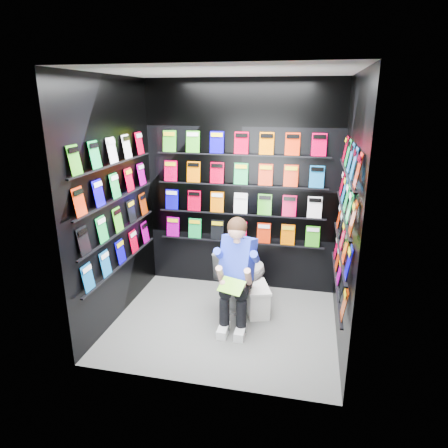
# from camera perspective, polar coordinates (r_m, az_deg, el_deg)

# --- Properties ---
(floor) EXTENTS (2.40, 2.40, 0.00)m
(floor) POSITION_cam_1_polar(r_m,az_deg,el_deg) (4.53, -0.02, -14.02)
(floor) COLOR #5A5A57
(floor) RESTS_ON ground
(ceiling) EXTENTS (2.40, 2.40, 0.00)m
(ceiling) POSITION_cam_1_polar(r_m,az_deg,el_deg) (3.86, -0.02, 20.97)
(ceiling) COLOR white
(ceiling) RESTS_ON floor
(wall_back) EXTENTS (2.40, 0.04, 2.60)m
(wall_back) POSITION_cam_1_polar(r_m,az_deg,el_deg) (4.95, 2.48, 5.08)
(wall_back) COLOR black
(wall_back) RESTS_ON floor
(wall_front) EXTENTS (2.40, 0.04, 2.60)m
(wall_front) POSITION_cam_1_polar(r_m,az_deg,el_deg) (3.08, -4.02, -2.88)
(wall_front) COLOR black
(wall_front) RESTS_ON floor
(wall_left) EXTENTS (0.04, 2.00, 2.60)m
(wall_left) POSITION_cam_1_polar(r_m,az_deg,el_deg) (4.41, -15.46, 2.86)
(wall_left) COLOR black
(wall_left) RESTS_ON floor
(wall_right) EXTENTS (0.04, 2.00, 2.60)m
(wall_right) POSITION_cam_1_polar(r_m,az_deg,el_deg) (3.93, 17.33, 0.93)
(wall_right) COLOR black
(wall_right) RESTS_ON floor
(comics_back) EXTENTS (2.10, 0.06, 1.37)m
(comics_back) POSITION_cam_1_polar(r_m,az_deg,el_deg) (4.92, 2.42, 5.06)
(comics_back) COLOR #BD0021
(comics_back) RESTS_ON wall_back
(comics_left) EXTENTS (0.06, 1.70, 1.37)m
(comics_left) POSITION_cam_1_polar(r_m,az_deg,el_deg) (4.39, -15.12, 2.91)
(comics_left) COLOR #BD0021
(comics_left) RESTS_ON wall_left
(comics_right) EXTENTS (0.06, 1.70, 1.37)m
(comics_right) POSITION_cam_1_polar(r_m,az_deg,el_deg) (3.93, 16.91, 1.03)
(comics_right) COLOR #BD0021
(comics_right) RESTS_ON wall_right
(toilet) EXTENTS (0.64, 0.85, 0.73)m
(toilet) POSITION_cam_1_polar(r_m,az_deg,el_deg) (4.77, 2.81, -7.30)
(toilet) COLOR white
(toilet) RESTS_ON floor
(longbox) EXTENTS (0.34, 0.46, 0.31)m
(longbox) POSITION_cam_1_polar(r_m,az_deg,el_deg) (4.67, 4.72, -10.82)
(longbox) COLOR white
(longbox) RESTS_ON floor
(longbox_lid) EXTENTS (0.37, 0.48, 0.03)m
(longbox_lid) POSITION_cam_1_polar(r_m,az_deg,el_deg) (4.60, 4.78, -8.98)
(longbox_lid) COLOR white
(longbox_lid) RESTS_ON longbox
(reader) EXTENTS (0.67, 0.80, 1.26)m
(reader) POSITION_cam_1_polar(r_m,az_deg,el_deg) (4.27, 2.02, -4.93)
(reader) COLOR #1226C6
(reader) RESTS_ON toilet
(held_comic) EXTENTS (0.30, 0.23, 0.11)m
(held_comic) POSITION_cam_1_polar(r_m,az_deg,el_deg) (4.03, 1.08, -8.85)
(held_comic) COLOR green
(held_comic) RESTS_ON reader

